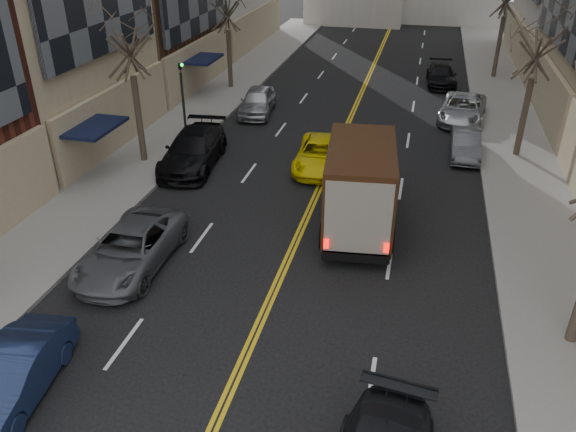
% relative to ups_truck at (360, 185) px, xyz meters
% --- Properties ---
extents(sidewalk_left, '(4.00, 66.00, 0.15)m').
position_rel_ups_truck_xyz_m(sidewalk_left, '(-11.06, 10.76, -1.68)').
color(sidewalk_left, slate).
rests_on(sidewalk_left, ground).
extents(sidewalk_right, '(4.00, 66.00, 0.15)m').
position_rel_ups_truck_xyz_m(sidewalk_right, '(6.94, 10.76, -1.68)').
color(sidewalk_right, slate).
rests_on(sidewalk_right, ground).
extents(tree_lf_mid, '(3.20, 3.20, 8.91)m').
position_rel_ups_truck_xyz_m(tree_lf_mid, '(-10.86, 3.76, 4.84)').
color(tree_lf_mid, '#382D23').
rests_on(tree_lf_mid, sidewalk_left).
extents(tree_rt_mid, '(3.20, 3.20, 8.32)m').
position_rel_ups_truck_xyz_m(tree_rt_mid, '(6.74, 8.76, 4.41)').
color(tree_rt_mid, '#382D23').
rests_on(tree_rt_mid, sidewalk_right).
extents(traffic_signal, '(0.29, 0.26, 4.70)m').
position_rel_ups_truck_xyz_m(traffic_signal, '(-9.45, 5.76, 1.06)').
color(traffic_signal, black).
rests_on(traffic_signal, sidewalk_left).
extents(ups_truck, '(3.11, 6.58, 3.49)m').
position_rel_ups_truck_xyz_m(ups_truck, '(0.00, 0.00, 0.00)').
color(ups_truck, black).
rests_on(ups_truck, ground).
extents(taxi, '(2.48, 4.87, 1.32)m').
position_rel_ups_truck_xyz_m(taxi, '(-2.47, 5.20, -1.10)').
color(taxi, yellow).
rests_on(taxi, ground).
extents(pedestrian, '(0.51, 0.67, 1.65)m').
position_rel_ups_truck_xyz_m(pedestrian, '(0.23, 2.08, -0.93)').
color(pedestrian, black).
rests_on(pedestrian, ground).
extents(parked_lf_b, '(1.98, 4.32, 1.37)m').
position_rel_ups_truck_xyz_m(parked_lf_b, '(-7.19, -10.64, -1.07)').
color(parked_lf_b, '#131E3D').
rests_on(parked_lf_b, ground).
extents(parked_lf_c, '(2.45, 5.21, 1.44)m').
position_rel_ups_truck_xyz_m(parked_lf_c, '(-7.16, -4.57, -1.04)').
color(parked_lf_c, '#4E5156').
rests_on(parked_lf_c, ground).
extents(parked_lf_d, '(2.85, 5.84, 1.64)m').
position_rel_ups_truck_xyz_m(parked_lf_d, '(-8.36, 3.98, -0.94)').
color(parked_lf_d, black).
rests_on(parked_lf_d, ground).
extents(parked_lf_e, '(2.32, 4.68, 1.53)m').
position_rel_ups_truck_xyz_m(parked_lf_e, '(-7.58, 12.13, -0.99)').
color(parked_lf_e, '#A7AAAF').
rests_on(parked_lf_e, ground).
extents(parked_rt_a, '(1.35, 3.87, 1.28)m').
position_rel_ups_truck_xyz_m(parked_rt_a, '(4.24, 8.22, -1.12)').
color(parked_rt_a, '#4E5056').
rests_on(parked_rt_a, ground).
extents(parked_rt_b, '(3.03, 5.43, 1.44)m').
position_rel_ups_truck_xyz_m(parked_rt_b, '(4.24, 13.69, -1.04)').
color(parked_rt_b, '#ABAFB3').
rests_on(parked_rt_b, ground).
extents(parked_rt_c, '(2.17, 4.79, 1.36)m').
position_rel_ups_truck_xyz_m(parked_rt_c, '(3.04, 21.07, -1.08)').
color(parked_rt_c, black).
rests_on(parked_rt_c, ground).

